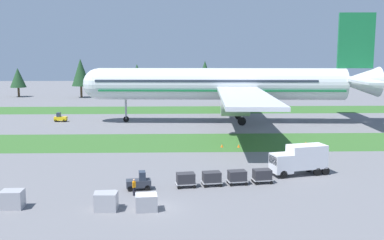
% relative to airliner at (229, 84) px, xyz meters
% --- Properties ---
extents(ground_plane, '(400.00, 400.00, 0.00)m').
position_rel_airliner_xyz_m(ground_plane, '(-12.95, -52.99, -8.12)').
color(ground_plane, slate).
extents(grass_strip_near, '(320.00, 15.37, 0.01)m').
position_rel_airliner_xyz_m(grass_strip_near, '(-12.95, -21.28, -8.12)').
color(grass_strip_near, '#336028').
rests_on(grass_strip_near, ground).
extents(grass_strip_far, '(320.00, 15.37, 0.01)m').
position_rel_airliner_xyz_m(grass_strip_far, '(-12.95, 21.46, -8.12)').
color(grass_strip_far, '#336028').
rests_on(grass_strip_far, ground).
extents(airliner, '(61.71, 75.98, 22.65)m').
position_rel_airliner_xyz_m(airliner, '(0.00, 0.00, 0.00)').
color(airliner, silver).
rests_on(airliner, ground).
extents(baggage_tug, '(2.77, 1.68, 1.97)m').
position_rel_airliner_xyz_m(baggage_tug, '(-14.76, -46.97, -7.31)').
color(baggage_tug, '#2D333D').
rests_on(baggage_tug, ground).
extents(cargo_dolly_lead, '(2.40, 1.82, 1.55)m').
position_rel_airliner_xyz_m(cargo_dolly_lead, '(-9.80, -46.21, -7.20)').
color(cargo_dolly_lead, '#A3A3A8').
rests_on(cargo_dolly_lead, ground).
extents(cargo_dolly_second, '(2.40, 1.82, 1.55)m').
position_rel_airliner_xyz_m(cargo_dolly_second, '(-6.93, -45.77, -7.20)').
color(cargo_dolly_second, '#A3A3A8').
rests_on(cargo_dolly_second, ground).
extents(cargo_dolly_third, '(2.40, 1.82, 1.55)m').
position_rel_airliner_xyz_m(cargo_dolly_third, '(-4.06, -45.33, -7.20)').
color(cargo_dolly_third, '#A3A3A8').
rests_on(cargo_dolly_third, ground).
extents(cargo_dolly_fourth, '(2.40, 1.82, 1.55)m').
position_rel_airliner_xyz_m(cargo_dolly_fourth, '(-1.20, -44.89, -7.20)').
color(cargo_dolly_fourth, '#A3A3A8').
rests_on(cargo_dolly_fourth, ground).
extents(catering_truck, '(7.31, 3.96, 3.58)m').
position_rel_airliner_xyz_m(catering_truck, '(3.92, -41.54, -6.17)').
color(catering_truck, silver).
rests_on(catering_truck, ground).
extents(pushback_tractor, '(2.66, 1.43, 1.97)m').
position_rel_airliner_xyz_m(pushback_tractor, '(-35.95, 1.83, -7.31)').
color(pushback_tractor, yellow).
rests_on(pushback_tractor, ground).
extents(ground_crew_marshaller, '(0.36, 0.52, 1.74)m').
position_rel_airliner_xyz_m(ground_crew_marshaller, '(-15.10, -48.96, -7.17)').
color(ground_crew_marshaller, black).
rests_on(ground_crew_marshaller, ground).
extents(uld_container_0, '(2.04, 1.65, 1.72)m').
position_rel_airliner_xyz_m(uld_container_0, '(-26.15, -52.50, -7.26)').
color(uld_container_0, '#A3A3A8').
rests_on(uld_container_0, ground).
extents(uld_container_1, '(2.11, 1.74, 1.60)m').
position_rel_airliner_xyz_m(uld_container_1, '(-17.40, -52.97, -7.32)').
color(uld_container_1, '#A3A3A8').
rests_on(uld_container_1, ground).
extents(uld_container_2, '(2.18, 1.83, 1.52)m').
position_rel_airliner_xyz_m(uld_container_2, '(-13.54, -53.45, -7.36)').
color(uld_container_2, '#A3A3A8').
rests_on(uld_container_2, ground).
extents(uld_container_3, '(2.05, 1.67, 1.68)m').
position_rel_airliner_xyz_m(uld_container_3, '(-17.23, -53.30, -7.28)').
color(uld_container_3, '#A3A3A8').
rests_on(uld_container_3, ground).
extents(taxiway_marker_0, '(0.44, 0.44, 0.47)m').
position_rel_airliner_xyz_m(taxiway_marker_0, '(-1.30, -25.61, -7.88)').
color(taxiway_marker_0, orange).
rests_on(taxiway_marker_0, ground).
extents(taxiway_marker_1, '(0.44, 0.44, 0.46)m').
position_rel_airliner_xyz_m(taxiway_marker_1, '(-3.88, -25.44, -7.89)').
color(taxiway_marker_1, orange).
rests_on(taxiway_marker_1, ground).
extents(taxiway_marker_2, '(0.44, 0.44, 0.50)m').
position_rel_airliner_xyz_m(taxiway_marker_2, '(9.70, -23.79, -7.87)').
color(taxiway_marker_2, orange).
rests_on(taxiway_marker_2, ground).
extents(distant_tree_line, '(148.86, 9.61, 12.81)m').
position_rel_airliner_xyz_m(distant_tree_line, '(-22.83, 57.19, -0.84)').
color(distant_tree_line, '#4C3823').
rests_on(distant_tree_line, ground).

